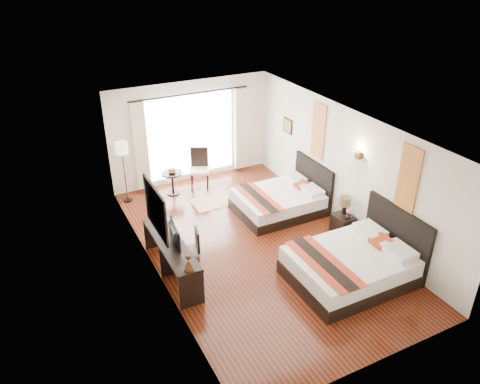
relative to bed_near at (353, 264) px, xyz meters
name	(u,v)px	position (x,y,z in m)	size (l,w,h in m)	color
floor	(256,245)	(-1.15, 1.87, -0.34)	(4.50, 7.50, 0.01)	#380F0A
ceiling	(258,125)	(-1.15, 1.87, 2.45)	(4.50, 7.50, 0.02)	white
wall_headboard	(344,168)	(1.09, 1.87, 1.06)	(0.01, 7.50, 2.80)	silver
wall_desk	(153,214)	(-3.40, 1.87, 1.06)	(0.01, 7.50, 2.80)	silver
wall_window	(191,132)	(-1.15, 5.62, 1.06)	(4.50, 0.01, 2.80)	silver
wall_entry	(382,296)	(-1.15, -1.87, 1.06)	(4.50, 0.01, 2.80)	silver
window_glass	(191,136)	(-1.15, 5.60, 0.96)	(2.40, 0.02, 2.20)	white
sheer_curtain	(192,136)	(-1.15, 5.54, 0.96)	(2.30, 0.02, 2.10)	white
drape_left	(140,147)	(-2.60, 5.50, 0.94)	(0.35, 0.14, 2.35)	beige
drape_right	(240,129)	(0.30, 5.50, 0.94)	(0.35, 0.14, 2.35)	beige
art_panel_near	(408,179)	(1.08, 0.00, 1.61)	(0.03, 0.50, 1.35)	maroon
art_panel_far	(318,131)	(1.08, 2.92, 1.61)	(0.03, 0.50, 1.35)	maroon
wall_sconce	(359,155)	(1.04, 1.39, 1.58)	(0.10, 0.14, 0.14)	#3F2A16
mirror_frame	(155,210)	(-3.37, 1.74, 1.21)	(0.04, 1.25, 0.95)	black
mirror_glass	(157,209)	(-3.35, 1.74, 1.21)	(0.01, 1.12, 0.82)	white
bed_near	(353,264)	(0.00, 0.00, 0.00)	(2.32, 1.81, 1.31)	black
bed_far	(281,200)	(0.12, 2.92, -0.04)	(2.06, 1.61, 1.16)	black
nightstand	(343,225)	(0.84, 1.39, -0.10)	(0.39, 0.49, 0.47)	black
table_lamp	(345,202)	(0.87, 1.45, 0.45)	(0.26, 0.26, 0.41)	black
vase	(348,215)	(0.85, 1.26, 0.23)	(0.13, 0.13, 0.13)	black
console_desk	(172,258)	(-3.14, 1.74, 0.04)	(0.50, 2.20, 0.76)	black
television	(171,234)	(-3.12, 1.69, 0.63)	(0.72, 0.09, 0.42)	black
bronze_figurine	(189,264)	(-3.14, 0.74, 0.56)	(0.19, 0.19, 0.29)	#3F2A16
desk_chair	(190,257)	(-2.76, 1.74, -0.06)	(0.51, 0.51, 0.91)	beige
floor_lamp	(122,152)	(-3.15, 5.18, 1.03)	(0.33, 0.33, 1.62)	black
side_table	(173,183)	(-1.97, 4.99, -0.03)	(0.54, 0.54, 0.62)	black
fruit_bowl	(172,172)	(-1.97, 4.98, 0.31)	(0.23, 0.23, 0.06)	#4E311B
window_chair	(200,176)	(-1.17, 5.05, -0.01)	(0.67, 0.67, 1.08)	beige
jute_rug	(215,202)	(-1.17, 4.09, -0.33)	(1.14, 0.77, 0.01)	tan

